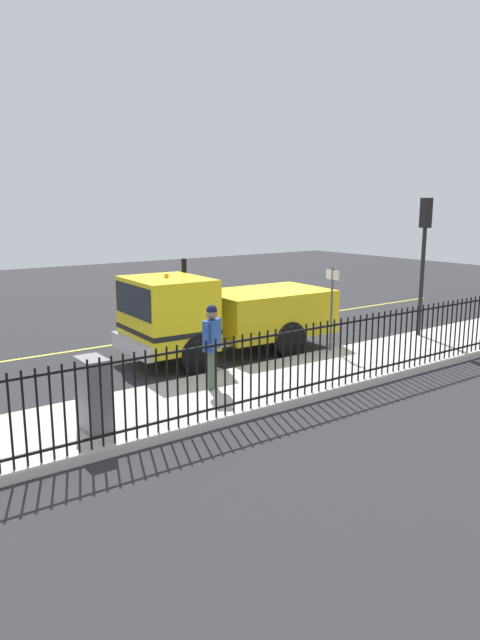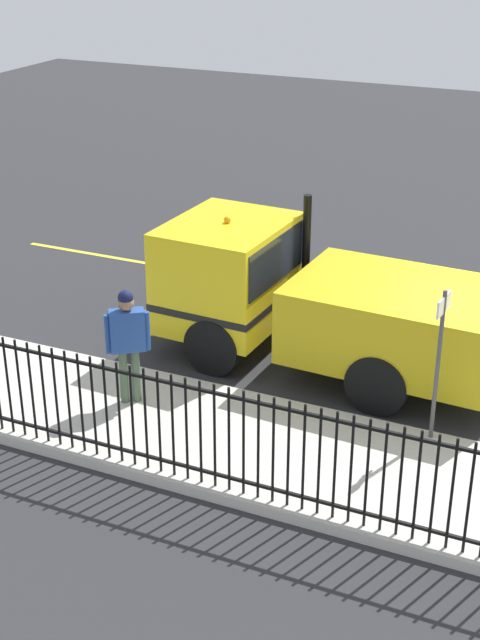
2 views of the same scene
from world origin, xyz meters
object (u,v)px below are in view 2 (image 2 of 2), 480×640
(work_truck, at_px, (304,294))
(street_sign, at_px, (440,348))
(traffic_cone, at_px, (343,297))
(worker_standing, at_px, (128,335))

(work_truck, xyz_separation_m, street_sign, (1.68, 2.57, 0.33))
(street_sign, bearing_deg, traffic_cone, -146.03)
(work_truck, height_order, street_sign, work_truck)
(worker_standing, relative_size, street_sign, 0.81)
(work_truck, relative_size, traffic_cone, 8.76)
(traffic_cone, relative_size, street_sign, 0.30)
(work_truck, xyz_separation_m, worker_standing, (2.54, -1.79, 0.03))
(traffic_cone, bearing_deg, work_truck, 0.52)
(worker_standing, bearing_deg, work_truck, 19.42)
(work_truck, bearing_deg, street_sign, -120.55)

